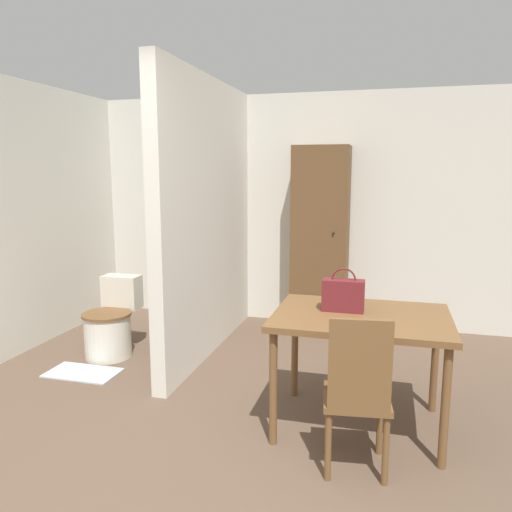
% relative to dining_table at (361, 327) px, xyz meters
% --- Properties ---
extents(wall_back, '(5.79, 0.12, 2.50)m').
position_rel_dining_table_xyz_m(wall_back, '(-0.72, 2.31, 0.56)').
color(wall_back, silver).
rests_on(wall_back, ground_plane).
extents(partition_wall, '(0.12, 2.21, 2.50)m').
position_rel_dining_table_xyz_m(partition_wall, '(-1.47, 1.14, 0.56)').
color(partition_wall, silver).
rests_on(partition_wall, ground_plane).
extents(dining_table, '(1.11, 0.83, 0.77)m').
position_rel_dining_table_xyz_m(dining_table, '(0.00, 0.00, 0.00)').
color(dining_table, brown).
rests_on(dining_table, ground_plane).
extents(wooden_chair, '(0.41, 0.41, 0.93)m').
position_rel_dining_table_xyz_m(wooden_chair, '(0.02, -0.54, -0.20)').
color(wooden_chair, brown).
rests_on(wooden_chair, ground_plane).
extents(toilet, '(0.44, 0.59, 0.70)m').
position_rel_dining_table_xyz_m(toilet, '(-2.29, 0.76, -0.41)').
color(toilet, silver).
rests_on(toilet, ground_plane).
extents(handbag, '(0.27, 0.12, 0.29)m').
position_rel_dining_table_xyz_m(handbag, '(-0.12, 0.06, 0.19)').
color(handbag, maroon).
rests_on(handbag, dining_table).
extents(wooden_cabinet, '(0.58, 0.40, 1.94)m').
position_rel_dining_table_xyz_m(wooden_cabinet, '(-0.55, 2.04, 0.28)').
color(wooden_cabinet, brown).
rests_on(wooden_cabinet, ground_plane).
extents(bath_mat, '(0.60, 0.34, 0.01)m').
position_rel_dining_table_xyz_m(bath_mat, '(-2.29, 0.29, -0.68)').
color(bath_mat, '#B2BCC6').
rests_on(bath_mat, ground_plane).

